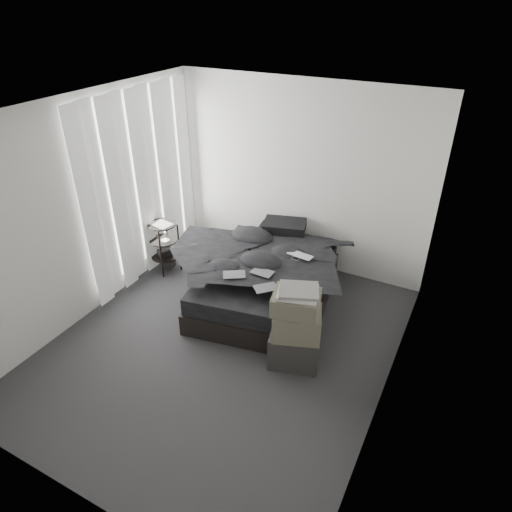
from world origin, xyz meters
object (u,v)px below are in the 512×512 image
at_px(bed, 267,290).
at_px(side_stand, 164,247).
at_px(box_lower, 295,347).
at_px(laptop, 298,252).

xyz_separation_m(bed, side_stand, (-1.61, -0.03, 0.22)).
xyz_separation_m(bed, box_lower, (0.78, -0.90, 0.06)).
distance_m(laptop, box_lower, 1.23).
relative_size(laptop, side_stand, 0.45).
height_order(bed, box_lower, box_lower).
bearing_deg(side_stand, bed, 1.04).
bearing_deg(box_lower, bed, 130.71).
bearing_deg(laptop, side_stand, -167.95).
bearing_deg(box_lower, laptop, 112.25).
relative_size(laptop, box_lower, 0.62).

